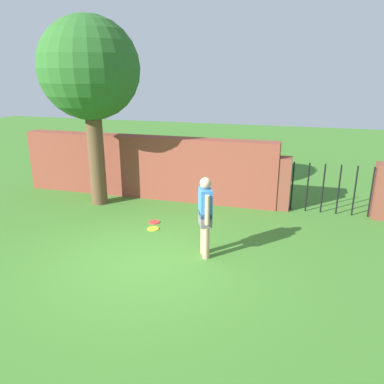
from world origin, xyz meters
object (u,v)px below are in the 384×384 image
at_px(person, 205,214).
at_px(frisbee_yellow, 153,229).
at_px(tree, 90,71).
at_px(frisbee_red, 154,222).

height_order(person, frisbee_yellow, person).
bearing_deg(frisbee_yellow, tree, 148.34).
height_order(tree, person, tree).
xyz_separation_m(person, frisbee_red, (-1.61, 1.32, -0.89)).
height_order(tree, frisbee_yellow, tree).
distance_m(tree, frisbee_yellow, 4.29).
xyz_separation_m(tree, frisbee_yellow, (2.11, -1.30, -3.51)).
bearing_deg(tree, frisbee_red, -24.82).
relative_size(tree, person, 3.00).
relative_size(tree, frisbee_red, 18.00).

